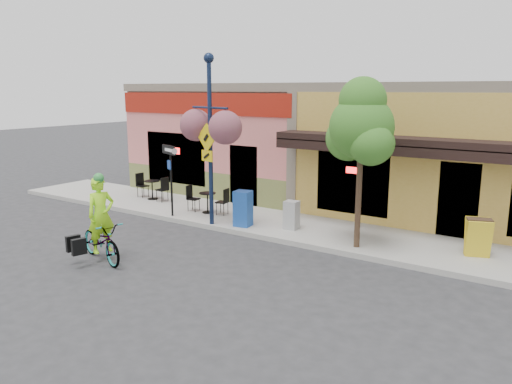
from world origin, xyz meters
TOP-DOWN VIEW (x-y plane):
  - ground at (0.00, 0.00)m, footprint 90.00×90.00m
  - sidewalk at (0.00, 2.00)m, footprint 24.00×3.00m
  - curb at (0.00, 0.55)m, footprint 24.00×0.12m
  - building at (0.00, 7.50)m, footprint 18.20×8.20m
  - bicycle at (-2.71, -3.24)m, footprint 2.10×1.19m
  - cyclist_rider at (-2.66, -3.24)m, footprint 0.62×0.79m
  - lamp_post at (-2.27, 0.65)m, footprint 1.77×1.02m
  - one_way_sign at (-3.99, 0.70)m, footprint 0.91×0.51m
  - cafe_set_left at (-6.40, 2.17)m, footprint 1.65×0.96m
  - cafe_set_right at (-3.29, 1.69)m, footprint 1.60×0.95m
  - newspaper_box_blue at (-1.33, 1.01)m, footprint 0.55×0.51m
  - newspaper_box_grey at (0.09, 1.54)m, footprint 0.42×0.38m
  - street_tree at (2.40, 1.01)m, footprint 2.17×2.17m
  - sandwich_board at (5.29, 1.81)m, footprint 0.70×0.60m

SIDE VIEW (x-z plane):
  - ground at x=0.00m, z-range 0.00..0.00m
  - sidewalk at x=0.00m, z-range 0.00..0.15m
  - curb at x=0.00m, z-range 0.00..0.15m
  - bicycle at x=-2.71m, z-range 0.00..1.05m
  - newspaper_box_grey at x=0.09m, z-range 0.15..1.01m
  - cafe_set_right at x=-3.29m, z-range 0.15..1.06m
  - cafe_set_left at x=-6.40m, z-range 0.15..1.09m
  - sandwich_board at x=5.29m, z-range 0.15..1.14m
  - newspaper_box_blue at x=-1.33m, z-range 0.15..1.25m
  - cyclist_rider at x=-2.66m, z-range 0.00..1.91m
  - one_way_sign at x=-3.99m, z-range 0.15..2.51m
  - building at x=0.00m, z-range 0.00..4.50m
  - street_tree at x=2.40m, z-range 0.15..4.67m
  - lamp_post at x=-2.27m, z-range 0.15..5.35m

